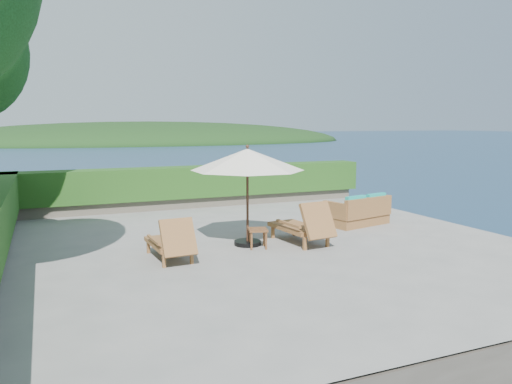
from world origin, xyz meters
name	(u,v)px	position (x,y,z in m)	size (l,w,h in m)	color
ground	(258,244)	(0.00, 0.00, 0.00)	(12.00, 12.00, 0.00)	gray
foundation	(258,309)	(0.00, 0.00, -1.55)	(12.00, 12.00, 3.00)	#534D42
ocean	(258,367)	(0.00, 0.00, -3.00)	(600.00, 600.00, 0.00)	#18304B
offshore_island	(149,143)	(25.00, 140.00, -3.00)	(126.00, 57.60, 12.60)	black
planter_wall_far	(191,202)	(0.00, 5.60, 0.18)	(12.00, 0.60, 0.36)	#676152
hedge_far	(191,182)	(0.00, 5.60, 0.85)	(12.40, 0.90, 1.00)	#1E4814
patio_umbrella	(247,161)	(-0.24, 0.03, 1.94)	(3.35, 3.35, 2.30)	black
lounge_left	(171,241)	(-2.15, -0.55, 0.39)	(0.79, 1.65, 0.93)	olive
lounge_right	(303,225)	(0.98, -0.38, 0.43)	(0.94, 1.87, 1.04)	olive
side_table	(258,232)	(-0.14, -0.33, 0.36)	(0.51, 0.51, 0.44)	brown
wicker_loveseat	(359,213)	(3.42, 0.95, 0.34)	(1.92, 1.28, 0.87)	olive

